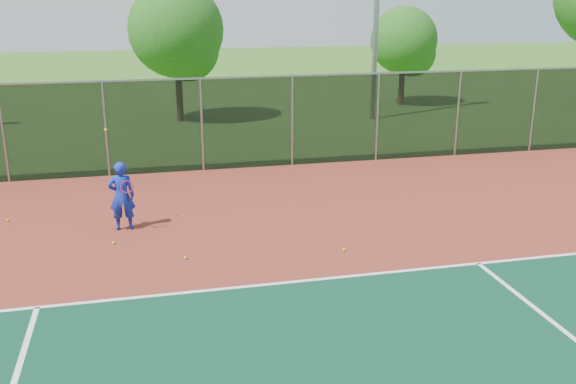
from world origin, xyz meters
name	(u,v)px	position (x,y,z in m)	size (l,w,h in m)	color
ground	(459,347)	(0.00, 0.00, 0.00)	(120.00, 120.00, 0.00)	#2F611B
court_apron	(410,294)	(0.00, 2.00, 0.01)	(30.00, 20.00, 0.02)	maroon
fence_back	(292,120)	(0.00, 12.00, 1.56)	(30.00, 0.06, 3.03)	black
tennis_player	(122,196)	(-5.48, 6.91, 0.88)	(0.63, 0.62, 2.52)	#1227B0
practice_ball_0	(8,220)	(-8.39, 8.15, 0.06)	(0.07, 0.07, 0.07)	#C8D719
practice_ball_1	(113,243)	(-5.71, 5.93, 0.06)	(0.07, 0.07, 0.07)	#C8D719
practice_ball_2	(186,258)	(-4.14, 4.68, 0.06)	(0.07, 0.07, 0.07)	#C8D719
practice_ball_3	(344,250)	(-0.61, 4.33, 0.06)	(0.07, 0.07, 0.07)	#C8D719
tree_back_left	(179,35)	(-3.06, 20.70, 3.85)	(4.18, 4.18, 6.14)	#3B2615
tree_back_mid	(406,44)	(8.46, 22.63, 3.12)	(3.39, 3.39, 4.99)	#3B2615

